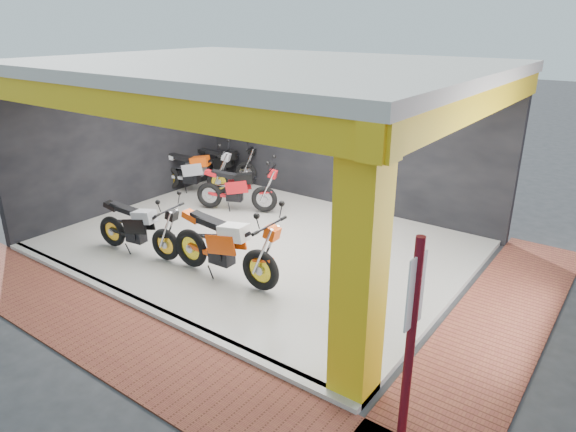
# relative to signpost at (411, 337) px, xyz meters

# --- Properties ---
(ground) EXTENTS (80.00, 80.00, 0.00)m
(ground) POSITION_rel_signpost_xyz_m (-4.57, 1.13, -1.35)
(ground) COLOR #2D2D30
(ground) RESTS_ON ground
(showroom_floor) EXTENTS (8.00, 6.00, 0.10)m
(showroom_floor) POSITION_rel_signpost_xyz_m (-4.57, 3.13, -1.30)
(showroom_floor) COLOR silver
(showroom_floor) RESTS_ON ground
(showroom_ceiling) EXTENTS (8.40, 6.40, 0.20)m
(showroom_ceiling) POSITION_rel_signpost_xyz_m (-4.57, 3.13, 2.25)
(showroom_ceiling) COLOR beige
(showroom_ceiling) RESTS_ON corner_column
(back_wall) EXTENTS (8.20, 0.20, 3.50)m
(back_wall) POSITION_rel_signpost_xyz_m (-4.57, 6.23, 0.40)
(back_wall) COLOR black
(back_wall) RESTS_ON ground
(left_wall) EXTENTS (0.20, 6.20, 3.50)m
(left_wall) POSITION_rel_signpost_xyz_m (-8.67, 3.13, 0.40)
(left_wall) COLOR black
(left_wall) RESTS_ON ground
(corner_column) EXTENTS (0.50, 0.50, 3.50)m
(corner_column) POSITION_rel_signpost_xyz_m (-0.82, 0.38, 0.40)
(corner_column) COLOR gold
(corner_column) RESTS_ON ground
(header_beam_front) EXTENTS (8.40, 0.30, 0.40)m
(header_beam_front) POSITION_rel_signpost_xyz_m (-4.57, 0.13, 1.95)
(header_beam_front) COLOR gold
(header_beam_front) RESTS_ON corner_column
(header_beam_right) EXTENTS (0.30, 6.40, 0.40)m
(header_beam_right) POSITION_rel_signpost_xyz_m (-0.57, 3.13, 1.95)
(header_beam_right) COLOR gold
(header_beam_right) RESTS_ON corner_column
(floor_kerb) EXTENTS (8.00, 0.20, 0.10)m
(floor_kerb) POSITION_rel_signpost_xyz_m (-4.57, 0.11, -1.30)
(floor_kerb) COLOR silver
(floor_kerb) RESTS_ON ground
(paver_front) EXTENTS (9.00, 1.40, 0.03)m
(paver_front) POSITION_rel_signpost_xyz_m (-4.57, -0.67, -1.34)
(paver_front) COLOR brown
(paver_front) RESTS_ON ground
(paver_right) EXTENTS (1.40, 7.00, 0.03)m
(paver_right) POSITION_rel_signpost_xyz_m (0.23, 3.13, -1.34)
(paver_right) COLOR brown
(paver_right) RESTS_ON ground
(signpost) EXTENTS (0.10, 0.35, 2.47)m
(signpost) POSITION_rel_signpost_xyz_m (0.00, 0.00, 0.00)
(signpost) COLOR maroon
(signpost) RESTS_ON ground
(moto_hero) EXTENTS (2.47, 1.00, 1.49)m
(moto_hero) POSITION_rel_signpost_xyz_m (-3.27, 1.57, -0.51)
(moto_hero) COLOR #E34409
(moto_hero) RESTS_ON showroom_floor
(moto_row_a) EXTENTS (2.19, 1.07, 1.29)m
(moto_row_a) POSITION_rel_signpost_xyz_m (-5.44, 1.41, -0.61)
(moto_row_a) COLOR black
(moto_row_a) RESTS_ON showroom_floor
(moto_row_b) EXTENTS (2.24, 1.56, 1.29)m
(moto_row_b) POSITION_rel_signpost_xyz_m (-5.57, 4.55, -0.61)
(moto_row_b) COLOR red
(moto_row_b) RESTS_ON showroom_floor
(moto_row_c) EXTENTS (2.38, 1.60, 1.37)m
(moto_row_c) POSITION_rel_signpost_xyz_m (-7.37, 4.91, -0.57)
(moto_row_c) COLOR #B4B6BC
(moto_row_c) RESTS_ON showroom_floor
(moto_row_d) EXTENTS (2.23, 1.53, 1.28)m
(moto_row_d) POSITION_rel_signpost_xyz_m (-7.37, 5.97, -0.61)
(moto_row_d) COLOR black
(moto_row_d) RESTS_ON showroom_floor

